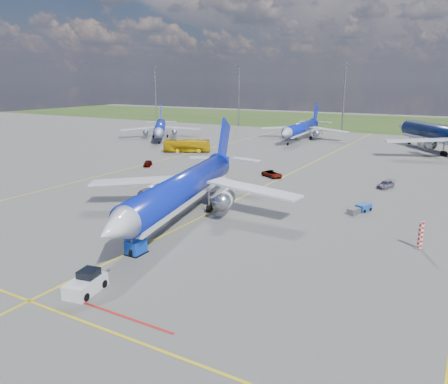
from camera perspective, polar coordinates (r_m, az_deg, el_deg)
The scene contains 17 objects.
ground at distance 52.58m, azimuth -6.37°, elevation -4.91°, with size 400.00×400.00×0.00m, color #595956.
grass_strip at distance 192.91m, azimuth 21.16°, elevation 8.35°, with size 400.00×80.00×0.01m, color #2D4719.
taxiway_lines at distance 75.69m, azimuth 6.17°, elevation 1.13°, with size 60.25×160.00×0.02m.
floodlight_masts at distance 151.19m, azimuth 22.91°, elevation 11.54°, with size 202.20×0.50×22.70m.
warning_post at distance 50.53m, azimuth 24.31°, elevation -5.16°, with size 0.50×0.50×3.00m, color red.
bg_jet_nw at distance 134.87m, azimuth -8.32°, elevation 6.92°, with size 26.53×34.83×9.12m, color #0C1EAB, non-canonical shape.
bg_jet_nnw at distance 132.53m, azimuth 10.00°, elevation 6.73°, with size 28.38×37.25×9.76m, color #0C1EAB, non-canonical shape.
bg_jet_n at distance 118.66m, azimuth 27.04°, elevation 4.48°, with size 37.00×48.56×12.72m, color #081743, non-canonical shape.
main_airliner at distance 57.60m, azimuth -5.23°, elevation -3.14°, with size 32.03×42.04×11.01m, color #0C1EAB, non-canonical shape.
pushback_tug at distance 39.26m, azimuth -17.55°, elevation -11.33°, with size 2.65×5.42×1.80m.
uld_container at distance 45.96m, azimuth -11.43°, elevation -7.02°, with size 1.50×1.88×1.50m, color #0D3BB7.
apron_bus at distance 108.43m, azimuth -4.87°, elevation 6.06°, with size 2.69×11.50×3.20m, color gold.
service_car_a at distance 91.54m, azimuth -9.95°, elevation 3.71°, with size 1.44×3.58×1.22m, color #999999.
service_car_b at distance 80.44m, azimuth 6.30°, elevation 2.36°, with size 2.01×4.36×1.21m, color #999999.
service_car_c at distance 76.85m, azimuth 20.37°, elevation 0.94°, with size 1.64×4.02×1.17m, color #999999.
baggage_tug_w at distance 61.74m, azimuth 17.36°, elevation -2.10°, with size 2.57×4.46×0.97m.
baggage_tug_c at distance 90.94m, azimuth -2.01°, elevation 3.81°, with size 1.71×5.40×1.20m.
Camera 1 is at (29.60, -39.84, 17.37)m, focal length 35.00 mm.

